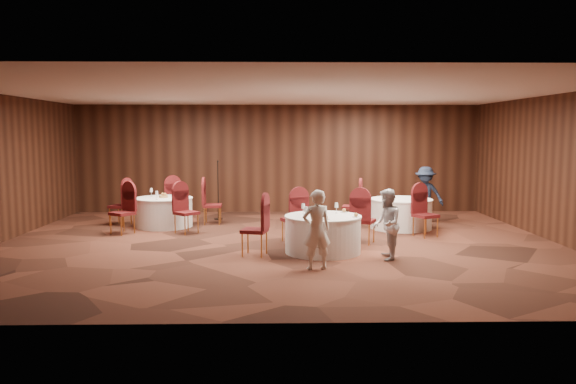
{
  "coord_description": "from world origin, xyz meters",
  "views": [
    {
      "loc": [
        -0.06,
        -11.78,
        2.36
      ],
      "look_at": [
        0.2,
        0.2,
        1.1
      ],
      "focal_mm": 35.0,
      "sensor_mm": 36.0,
      "label": 1
    }
  ],
  "objects_px": {
    "table_right": "(401,213)",
    "mic_stand": "(218,202)",
    "woman_a": "(316,230)",
    "man_c": "(425,195)",
    "woman_b": "(386,224)",
    "table_main": "(323,234)",
    "table_left": "(164,212)"
  },
  "relations": [
    {
      "from": "man_c",
      "to": "table_main",
      "type": "bearing_deg",
      "value": -103.78
    },
    {
      "from": "table_right",
      "to": "table_left",
      "type": "bearing_deg",
      "value": 176.26
    },
    {
      "from": "table_main",
      "to": "table_right",
      "type": "distance_m",
      "value": 3.54
    },
    {
      "from": "woman_a",
      "to": "woman_b",
      "type": "relative_size",
      "value": 1.05
    },
    {
      "from": "mic_stand",
      "to": "woman_a",
      "type": "xyz_separation_m",
      "value": [
        2.29,
        -5.76,
        0.22
      ]
    },
    {
      "from": "woman_b",
      "to": "mic_stand",
      "type": "bearing_deg",
      "value": -136.8
    },
    {
      "from": "table_main",
      "to": "woman_a",
      "type": "bearing_deg",
      "value": -99.47
    },
    {
      "from": "table_main",
      "to": "man_c",
      "type": "relative_size",
      "value": 1.03
    },
    {
      "from": "mic_stand",
      "to": "man_c",
      "type": "bearing_deg",
      "value": -6.81
    },
    {
      "from": "man_c",
      "to": "table_right",
      "type": "bearing_deg",
      "value": -106.7
    },
    {
      "from": "woman_a",
      "to": "man_c",
      "type": "height_order",
      "value": "man_c"
    },
    {
      "from": "woman_b",
      "to": "table_main",
      "type": "bearing_deg",
      "value": -112.37
    },
    {
      "from": "table_left",
      "to": "man_c",
      "type": "distance_m",
      "value": 6.82
    },
    {
      "from": "mic_stand",
      "to": "woman_b",
      "type": "bearing_deg",
      "value": -54.09
    },
    {
      "from": "woman_a",
      "to": "woman_b",
      "type": "height_order",
      "value": "woman_a"
    },
    {
      "from": "table_left",
      "to": "table_right",
      "type": "xyz_separation_m",
      "value": [
        5.94,
        -0.39,
        0.0
      ]
    },
    {
      "from": "table_right",
      "to": "mic_stand",
      "type": "height_order",
      "value": "mic_stand"
    },
    {
      "from": "table_left",
      "to": "man_c",
      "type": "height_order",
      "value": "man_c"
    },
    {
      "from": "table_right",
      "to": "woman_b",
      "type": "xyz_separation_m",
      "value": [
        -1.05,
        -3.44,
        0.29
      ]
    },
    {
      "from": "woman_a",
      "to": "table_main",
      "type": "bearing_deg",
      "value": -113.97
    },
    {
      "from": "table_main",
      "to": "man_c",
      "type": "xyz_separation_m",
      "value": [
        3.02,
        3.73,
        0.36
      ]
    },
    {
      "from": "woman_b",
      "to": "man_c",
      "type": "distance_m",
      "value": 4.77
    },
    {
      "from": "table_right",
      "to": "woman_a",
      "type": "height_order",
      "value": "woman_a"
    },
    {
      "from": "table_right",
      "to": "table_main",
      "type": "bearing_deg",
      "value": -127.96
    },
    {
      "from": "woman_a",
      "to": "table_left",
      "type": "bearing_deg",
      "value": -66.62
    },
    {
      "from": "table_left",
      "to": "table_right",
      "type": "distance_m",
      "value": 5.96
    },
    {
      "from": "man_c",
      "to": "woman_a",
      "type": "bearing_deg",
      "value": -97.29
    },
    {
      "from": "mic_stand",
      "to": "woman_b",
      "type": "distance_m",
      "value": 6.22
    },
    {
      "from": "woman_a",
      "to": "mic_stand",
      "type": "bearing_deg",
      "value": -82.84
    },
    {
      "from": "mic_stand",
      "to": "man_c",
      "type": "height_order",
      "value": "mic_stand"
    },
    {
      "from": "woman_a",
      "to": "table_right",
      "type": "bearing_deg",
      "value": -134.54
    },
    {
      "from": "table_left",
      "to": "woman_a",
      "type": "bearing_deg",
      "value": -52.12
    }
  ]
}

